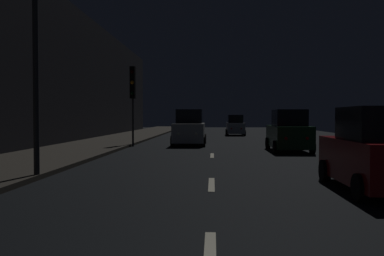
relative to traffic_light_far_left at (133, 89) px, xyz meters
The scene contains 10 objects.
ground 6.25m from the traffic_light_far_left, 24.86° to the left, with size 26.45×84.00×0.02m, color black.
sidewalk_left 4.63m from the traffic_light_far_left, 136.41° to the left, with size 4.40×84.00×0.15m, color #38332B.
building_facade_left 5.21m from the traffic_light_far_left, 165.02° to the right, with size 0.80×63.00×9.24m, color black.
lane_centerline 14.11m from the traffic_light_far_left, 69.80° to the right, with size 0.16×15.95×0.01m.
traffic_light_far_left is the anchor object (origin of this frame).
streetlamp_overhead 13.18m from the traffic_light_far_left, 88.93° to the right, with size 1.70×0.44×7.56m.
car_approaching_headlights 4.33m from the traffic_light_far_left, 23.19° to the left, with size 2.04×4.41×2.22m.
car_parked_right_near 16.98m from the traffic_light_far_left, 59.00° to the right, with size 1.85×4.01×2.02m.
car_distant_taillights 16.79m from the traffic_light_far_left, 65.52° to the left, with size 1.78×3.85×1.94m.
car_parked_right_far 9.46m from the traffic_light_far_left, 18.74° to the right, with size 1.96×4.24×2.14m.
Camera 1 is at (0.04, -2.25, 1.78)m, focal length 39.07 mm.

